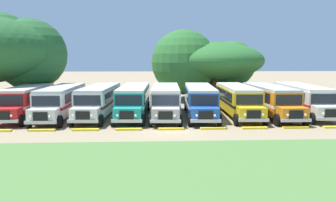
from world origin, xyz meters
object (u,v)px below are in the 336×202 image
object	(u,v)px
parked_bus_slot_8	(302,98)
parked_bus_slot_1	(61,100)
parked_bus_slot_6	(237,99)
parked_bus_slot_4	(166,100)
parked_bus_slot_0	(27,100)
parked_bus_slot_5	(200,99)
parked_bus_slot_2	(99,100)
broad_shade_tree	(207,62)
parked_bus_slot_7	(269,99)
parked_bus_slot_3	(134,99)

from	to	relation	value
parked_bus_slot_8	parked_bus_slot_1	bearing A→B (deg)	-86.91
parked_bus_slot_6	parked_bus_slot_4	bearing A→B (deg)	-87.41
parked_bus_slot_0	parked_bus_slot_5	bearing A→B (deg)	86.20
parked_bus_slot_2	parked_bus_slot_4	distance (m)	6.28
broad_shade_tree	parked_bus_slot_1	bearing A→B (deg)	-139.82
parked_bus_slot_1	parked_bus_slot_2	xyz separation A→B (m)	(3.44, 0.27, 0.00)
parked_bus_slot_4	parked_bus_slot_5	distance (m)	3.25
parked_bus_slot_6	parked_bus_slot_8	world-z (taller)	same
parked_bus_slot_2	parked_bus_slot_8	bearing A→B (deg)	93.68
parked_bus_slot_2	parked_bus_slot_7	xyz separation A→B (m)	(16.19, -0.42, 0.00)
parked_bus_slot_1	parked_bus_slot_5	xyz separation A→B (m)	(12.96, -0.07, 0.00)
parked_bus_slot_6	broad_shade_tree	xyz separation A→B (m)	(-0.78, 13.28, 3.35)
parked_bus_slot_6	parked_bus_slot_7	world-z (taller)	same
parked_bus_slot_3	parked_bus_slot_8	size ratio (longest dim) A/B	1.00
parked_bus_slot_4	broad_shade_tree	bearing A→B (deg)	158.00
parked_bus_slot_6	broad_shade_tree	size ratio (longest dim) A/B	0.73
parked_bus_slot_6	broad_shade_tree	distance (m)	13.72
parked_bus_slot_3	parked_bus_slot_2	bearing A→B (deg)	-88.34
parked_bus_slot_2	parked_bus_slot_5	bearing A→B (deg)	91.59
parked_bus_slot_5	broad_shade_tree	size ratio (longest dim) A/B	0.73
parked_bus_slot_0	parked_bus_slot_7	distance (m)	22.92
parked_bus_slot_6	broad_shade_tree	world-z (taller)	broad_shade_tree
parked_bus_slot_0	parked_bus_slot_6	xyz separation A→B (m)	(19.87, -0.47, 0.00)
parked_bus_slot_5	parked_bus_slot_8	size ratio (longest dim) A/B	1.00
parked_bus_slot_1	parked_bus_slot_5	world-z (taller)	same
parked_bus_slot_2	parked_bus_slot_7	bearing A→B (deg)	92.16
parked_bus_slot_1	broad_shade_tree	size ratio (longest dim) A/B	0.73
parked_bus_slot_5	parked_bus_slot_7	bearing A→B (deg)	93.02
parked_bus_slot_5	parked_bus_slot_6	bearing A→B (deg)	95.94
parked_bus_slot_4	parked_bus_slot_8	bearing A→B (deg)	93.82
broad_shade_tree	parked_bus_slot_3	bearing A→B (deg)	-124.79
parked_bus_slot_7	broad_shade_tree	xyz separation A→B (m)	(-3.82, 13.50, 3.35)
parked_bus_slot_2	parked_bus_slot_7	world-z (taller)	same
parked_bus_slot_2	parked_bus_slot_8	xyz separation A→B (m)	(19.61, 0.01, 0.00)
parked_bus_slot_1	parked_bus_slot_7	world-z (taller)	same
broad_shade_tree	parked_bus_slot_0	bearing A→B (deg)	-146.14
parked_bus_slot_3	parked_bus_slot_5	bearing A→B (deg)	89.66
parked_bus_slot_0	parked_bus_slot_4	distance (m)	13.01
parked_bus_slot_1	parked_bus_slot_6	distance (m)	16.59
parked_bus_slot_3	parked_bus_slot_1	bearing A→B (deg)	-85.64
parked_bus_slot_2	parked_bus_slot_6	size ratio (longest dim) A/B	1.00
parked_bus_slot_5	parked_bus_slot_7	world-z (taller)	same
parked_bus_slot_0	parked_bus_slot_8	bearing A→B (deg)	87.78
parked_bus_slot_1	parked_bus_slot_3	xyz separation A→B (m)	(6.69, 0.23, 0.00)
parked_bus_slot_4	parked_bus_slot_8	size ratio (longest dim) A/B	1.00
parked_bus_slot_2	parked_bus_slot_4	xyz separation A→B (m)	(6.27, -0.30, 0.00)
parked_bus_slot_5	broad_shade_tree	bearing A→B (deg)	171.71
parked_bus_slot_0	parked_bus_slot_2	xyz separation A→B (m)	(6.73, -0.27, 0.00)
broad_shade_tree	parked_bus_slot_5	bearing A→B (deg)	-101.99
parked_bus_slot_1	parked_bus_slot_8	xyz separation A→B (m)	(23.05, 0.28, 0.00)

